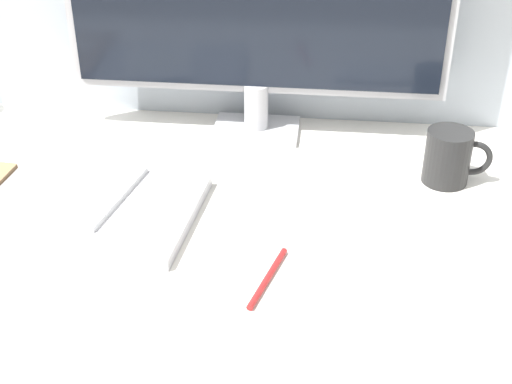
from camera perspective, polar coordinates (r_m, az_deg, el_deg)
name	(u,v)px	position (r m, az deg, el deg)	size (l,w,h in m)	color
keyboard	(430,237)	(1.05, 13.75, -3.50)	(0.30, 0.11, 0.01)	silver
laptop	(92,208)	(1.11, -13.01, -1.24)	(0.34, 0.26, 0.02)	#A3A3A8
ereader	(80,190)	(1.13, -13.91, 0.12)	(0.18, 0.21, 0.01)	white
coffee_mug	(449,157)	(1.19, 15.20, 2.72)	(0.11, 0.07, 0.09)	black
pen	(268,278)	(0.95, 0.96, -6.87)	(0.04, 0.13, 0.01)	maroon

